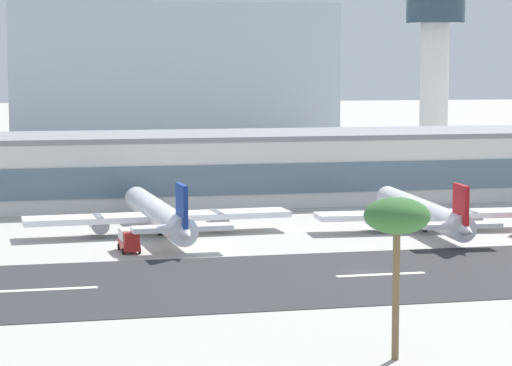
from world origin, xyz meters
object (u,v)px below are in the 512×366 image
terminal_building (239,167)px  distant_hotel_block (171,78)px  service_box_truck_0 (129,240)px  airliner_red_tail_gate_1 (425,213)px  palm_tree_2 (397,219)px  control_tower (435,60)px  airliner_navy_tail_gate_0 (160,215)px

terminal_building → distant_hotel_block: distant_hotel_block is taller
service_box_truck_0 → airliner_red_tail_gate_1: bearing=97.0°
airliner_red_tail_gate_1 → terminal_building: bearing=27.3°
terminal_building → airliner_red_tail_gate_1: (20.87, -47.50, -3.82)m
palm_tree_2 → service_box_truck_0: bearing=105.3°
terminal_building → service_box_truck_0: 63.04m
palm_tree_2 → airliner_red_tail_gate_1: bearing=66.4°
control_tower → distant_hotel_block: (-53.37, 87.56, -5.23)m
distant_hotel_block → airliner_red_tail_gate_1: 179.55m
distant_hotel_block → palm_tree_2: size_ratio=6.73×
terminal_building → airliner_navy_tail_gate_0: bearing=-117.8°
airliner_red_tail_gate_1 → palm_tree_2: palm_tree_2 is taller
palm_tree_2 → control_tower: bearing=66.8°
control_tower → distant_hotel_block: distant_hotel_block is taller
terminal_building → distant_hotel_block: bearing=87.6°
terminal_building → palm_tree_2: (-10.86, -120.15, 6.20)m
control_tower → palm_tree_2: size_ratio=2.95×
airliner_red_tail_gate_1 → palm_tree_2: 79.90m
terminal_building → control_tower: (58.91, 42.69, 21.66)m
airliner_red_tail_gate_1 → service_box_truck_0: airliner_red_tail_gate_1 is taller
terminal_building → airliner_red_tail_gate_1: size_ratio=4.69×
distant_hotel_block → control_tower: bearing=-58.6°
palm_tree_2 → terminal_building: bearing=84.8°
airliner_navy_tail_gate_0 → airliner_red_tail_gate_1: size_ratio=1.05×
airliner_navy_tail_gate_0 → distant_hotel_block: bearing=-11.8°
distant_hotel_block → palm_tree_2: 251.14m
terminal_building → service_box_truck_0: (-28.39, -56.06, -5.08)m
airliner_red_tail_gate_1 → service_box_truck_0: size_ratio=7.51×
terminal_building → airliner_navy_tail_gate_0: (-21.91, -41.63, -3.66)m
terminal_building → palm_tree_2: bearing=-95.2°
airliner_red_tail_gate_1 → palm_tree_2: size_ratio=3.05×
service_box_truck_0 → palm_tree_2: 67.39m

